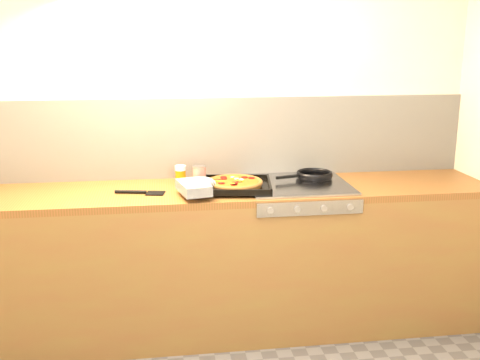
{
  "coord_description": "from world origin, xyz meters",
  "views": [
    {
      "loc": [
        -0.34,
        -2.07,
        1.75
      ],
      "look_at": [
        0.1,
        1.08,
        0.95
      ],
      "focal_mm": 42.0,
      "sensor_mm": 36.0,
      "label": 1
    }
  ],
  "objects": [
    {
      "name": "juice_glass",
      "position": [
        -0.24,
        1.24,
        0.96
      ],
      "size": [
        0.08,
        0.08,
        0.11
      ],
      "color": "orange",
      "rests_on": "counter_run"
    },
    {
      "name": "wooden_spoon",
      "position": [
        0.08,
        1.25,
        0.91
      ],
      "size": [
        0.3,
        0.04,
        0.02
      ],
      "color": "#A17244",
      "rests_on": "counter_run"
    },
    {
      "name": "frying_pan",
      "position": [
        0.57,
        1.19,
        0.94
      ],
      "size": [
        0.39,
        0.28,
        0.04
      ],
      "color": "black",
      "rests_on": "stovetop"
    },
    {
      "name": "room_shell",
      "position": [
        0.0,
        1.39,
        1.15
      ],
      "size": [
        3.2,
        3.2,
        3.2
      ],
      "color": "white",
      "rests_on": "ground"
    },
    {
      "name": "pizza_on_tray",
      "position": [
        -0.0,
        1.02,
        0.94
      ],
      "size": [
        0.57,
        0.46,
        0.07
      ],
      "color": "black",
      "rests_on": "stovetop"
    },
    {
      "name": "stovetop",
      "position": [
        0.45,
        1.1,
        0.91
      ],
      "size": [
        0.6,
        0.56,
        0.02
      ],
      "primitive_type": "cube",
      "color": "#9B9BA0",
      "rests_on": "counter_run"
    },
    {
      "name": "counter_run",
      "position": [
        0.0,
        1.1,
        0.45
      ],
      "size": [
        3.2,
        0.62,
        0.9
      ],
      "color": "brown",
      "rests_on": "ground"
    },
    {
      "name": "tomato_can",
      "position": [
        -0.13,
        1.2,
        0.96
      ],
      "size": [
        0.09,
        0.09,
        0.11
      ],
      "color": "#AE0F0E",
      "rests_on": "counter_run"
    },
    {
      "name": "black_spatula",
      "position": [
        -0.47,
        1.04,
        0.91
      ],
      "size": [
        0.29,
        0.1,
        0.02
      ],
      "color": "black",
      "rests_on": "counter_run"
    }
  ]
}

